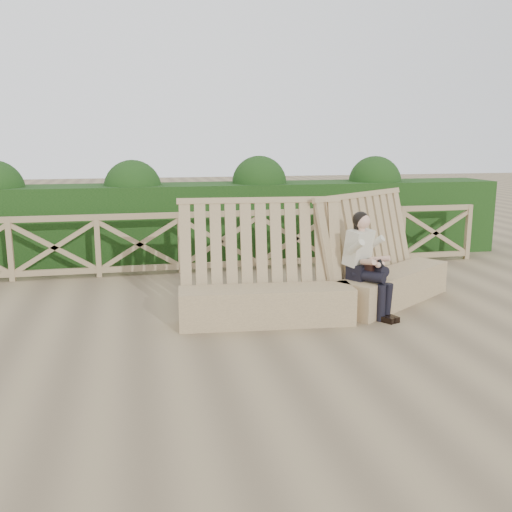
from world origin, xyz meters
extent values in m
plane|color=brown|center=(0.00, 0.00, 0.00)|extent=(60.00, 60.00, 0.00)
cube|color=#856A4C|center=(0.13, 0.36, 0.24)|extent=(2.30, 0.69, 0.48)
cube|color=#856A4C|center=(0.15, 0.63, 0.82)|extent=(2.29, 0.64, 1.60)
cube|color=#856A4C|center=(2.19, 0.90, 0.24)|extent=(2.15, 1.69, 0.48)
cube|color=#856A4C|center=(2.03, 1.12, 0.82)|extent=(2.12, 1.66, 1.60)
cube|color=black|center=(1.50, 0.55, 0.59)|extent=(0.43, 0.39, 0.21)
cube|color=beige|center=(1.48, 0.59, 0.92)|extent=(0.47, 0.44, 0.51)
sphere|color=tan|center=(1.50, 0.55, 1.28)|extent=(0.28, 0.28, 0.20)
sphere|color=black|center=(1.48, 0.58, 1.30)|extent=(0.30, 0.30, 0.22)
cylinder|color=black|center=(1.53, 0.33, 0.57)|extent=(0.35, 0.45, 0.14)
cylinder|color=black|center=(1.65, 0.43, 0.64)|extent=(0.36, 0.46, 0.16)
cylinder|color=black|center=(1.64, 0.14, 0.24)|extent=(0.16, 0.16, 0.48)
cylinder|color=black|center=(1.74, 0.19, 0.24)|extent=(0.16, 0.16, 0.48)
cube|color=black|center=(1.68, 0.07, 0.04)|extent=(0.19, 0.24, 0.08)
cube|color=black|center=(1.77, 0.10, 0.04)|extent=(0.19, 0.24, 0.08)
cube|color=black|center=(1.61, 0.41, 0.69)|extent=(0.26, 0.23, 0.15)
cube|color=black|center=(1.67, 0.27, 0.74)|extent=(0.10, 0.11, 0.12)
cube|color=olive|center=(0.00, 3.50, 1.05)|extent=(10.10, 0.07, 0.10)
cube|color=olive|center=(0.00, 3.50, 0.12)|extent=(10.10, 0.07, 0.10)
cube|color=black|center=(0.00, 4.70, 0.75)|extent=(12.00, 1.20, 1.50)
camera|label=1|loc=(-1.52, -6.58, 2.37)|focal=40.00mm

